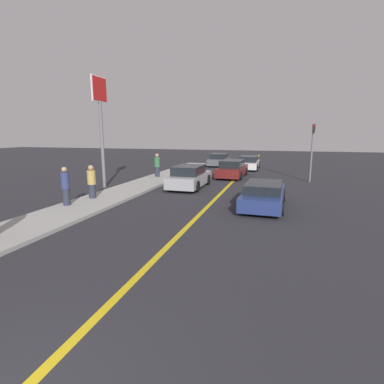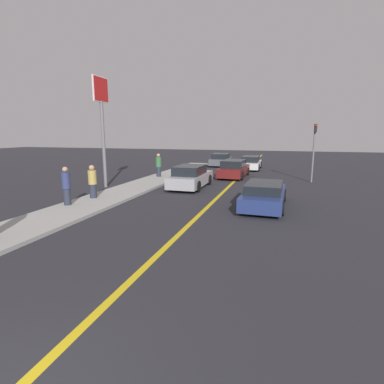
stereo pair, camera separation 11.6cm
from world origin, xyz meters
TOP-DOWN VIEW (x-y plane):
  - road_center_line at (0.00, 18.00)m, footprint 0.20×60.00m
  - sidewalk_left at (-5.42, 15.13)m, footprint 2.51×30.27m
  - car_near_right_lane at (2.49, 12.01)m, footprint 2.00×4.57m
  - car_ahead_center at (-2.26, 15.87)m, footprint 1.92×4.46m
  - car_far_distant at (-0.38, 21.27)m, footprint 2.03×4.64m
  - car_parked_left_lot at (0.33, 26.99)m, footprint 1.89×4.60m
  - car_oncoming_far at (-3.01, 29.25)m, footprint 2.14×4.26m
  - pedestrian_mid_group at (-6.13, 9.24)m, footprint 0.38×0.38m
  - pedestrian_far_standing at (-5.92, 10.92)m, footprint 0.41×0.41m
  - pedestrian_by_sign at (-5.76, 19.02)m, footprint 0.42×0.42m
  - traffic_light at (5.23, 20.30)m, footprint 0.18×0.40m
  - roadside_sign at (-7.48, 14.48)m, footprint 0.20×1.52m

SIDE VIEW (x-z plane):
  - road_center_line at x=0.00m, z-range 0.00..0.01m
  - sidewalk_left at x=-5.42m, z-range 0.00..0.14m
  - car_near_right_lane at x=2.49m, z-range -0.01..1.16m
  - car_parked_left_lot at x=0.33m, z-range -0.02..1.25m
  - car_oncoming_far at x=-3.01m, z-range -0.03..1.28m
  - car_far_distant at x=-0.38m, z-range -0.03..1.32m
  - car_ahead_center at x=-2.26m, z-range -0.03..1.38m
  - pedestrian_far_standing at x=-5.92m, z-range 0.13..1.80m
  - pedestrian_by_sign at x=-5.76m, z-range 0.13..1.87m
  - pedestrian_mid_group at x=-6.13m, z-range 0.14..1.89m
  - traffic_light at x=5.23m, z-range 0.46..4.44m
  - roadside_sign at x=-7.48m, z-range 1.49..8.20m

